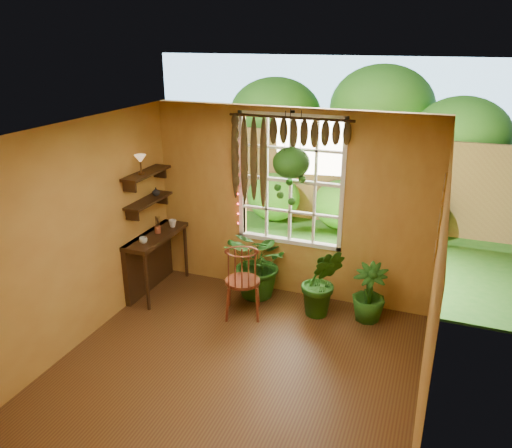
{
  "coord_description": "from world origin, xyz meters",
  "views": [
    {
      "loc": [
        1.93,
        -4.09,
        3.59
      ],
      "look_at": [
        -0.08,
        1.15,
        1.45
      ],
      "focal_mm": 35.0,
      "sensor_mm": 36.0,
      "label": 1
    }
  ],
  "objects": [
    {
      "name": "ceiling",
      "position": [
        0.0,
        0.0,
        2.7
      ],
      "size": [
        4.5,
        4.5,
        0.0
      ],
      "primitive_type": "plane",
      "rotation": [
        3.14,
        0.0,
        0.0
      ],
      "color": "silver",
      "rests_on": "wall_back"
    },
    {
      "name": "shelf_lower",
      "position": [
        -1.88,
        1.6,
        1.4
      ],
      "size": [
        0.25,
        0.9,
        0.04
      ],
      "primitive_type": "cube",
      "color": "#321D0D",
      "rests_on": "wall_left"
    },
    {
      "name": "wall_right",
      "position": [
        2.0,
        0.0,
        1.35
      ],
      "size": [
        0.0,
        4.5,
        4.5
      ],
      "primitive_type": "plane",
      "rotation": [
        1.57,
        0.0,
        -1.57
      ],
      "color": "gold",
      "rests_on": "floor"
    },
    {
      "name": "cup_b",
      "position": [
        -1.72,
        1.95,
        0.95
      ],
      "size": [
        0.15,
        0.15,
        0.11
      ],
      "primitive_type": "imported",
      "rotation": [
        0.0,
        0.0,
        -0.35
      ],
      "color": "beige",
      "rests_on": "counter_ledge"
    },
    {
      "name": "shelf_upper",
      "position": [
        -1.88,
        1.6,
        1.8
      ],
      "size": [
        0.25,
        0.9,
        0.04
      ],
      "primitive_type": "cube",
      "color": "#321D0D",
      "rests_on": "wall_left"
    },
    {
      "name": "potted_plant_mid",
      "position": [
        0.63,
        1.77,
        0.5
      ],
      "size": [
        0.63,
        0.54,
        1.01
      ],
      "primitive_type": "imported",
      "rotation": [
        0.0,
        0.0,
        0.19
      ],
      "color": "#194913",
      "rests_on": "floor"
    },
    {
      "name": "wall_plates",
      "position": [
        1.98,
        1.79,
        1.55
      ],
      "size": [
        0.04,
        0.32,
        1.1
      ],
      "primitive_type": null,
      "color": "beige",
      "rests_on": "wall_right"
    },
    {
      "name": "wall_back",
      "position": [
        0.0,
        2.25,
        1.35
      ],
      "size": [
        4.0,
        0.0,
        4.0
      ],
      "primitive_type": "plane",
      "rotation": [
        1.57,
        0.0,
        0.0
      ],
      "color": "gold",
      "rests_on": "floor"
    },
    {
      "name": "counter_ledge",
      "position": [
        -1.91,
        1.6,
        0.55
      ],
      "size": [
        0.4,
        1.2,
        0.9
      ],
      "color": "#321D0D",
      "rests_on": "floor"
    },
    {
      "name": "potted_plant_left",
      "position": [
        -0.33,
        1.96,
        0.53
      ],
      "size": [
        1.21,
        1.15,
        1.06
      ],
      "primitive_type": "imported",
      "rotation": [
        0.0,
        0.0,
        -0.42
      ],
      "color": "#194913",
      "rests_on": "floor"
    },
    {
      "name": "brush_jar",
      "position": [
        -1.8,
        1.66,
        1.02
      ],
      "size": [
        0.09,
        0.09,
        0.32
      ],
      "color": "brown",
      "rests_on": "counter_ledge"
    },
    {
      "name": "string_lights",
      "position": [
        -0.76,
        2.19,
        1.75
      ],
      "size": [
        0.03,
        0.03,
        1.54
      ],
      "primitive_type": null,
      "color": "#FF2633",
      "rests_on": "window"
    },
    {
      "name": "cup_a",
      "position": [
        -1.78,
        1.25,
        0.94
      ],
      "size": [
        0.12,
        0.12,
        0.09
      ],
      "primitive_type": "imported",
      "rotation": [
        0.0,
        0.0,
        -0.04
      ],
      "color": "silver",
      "rests_on": "counter_ledge"
    },
    {
      "name": "backyard",
      "position": [
        0.24,
        6.87,
        1.28
      ],
      "size": [
        14.0,
        10.0,
        12.0
      ],
      "color": "#21621C",
      "rests_on": "ground"
    },
    {
      "name": "shelf_vase",
      "position": [
        -1.87,
        1.79,
        1.48
      ],
      "size": [
        0.13,
        0.13,
        0.12
      ],
      "primitive_type": "imported",
      "rotation": [
        0.0,
        0.0,
        0.13
      ],
      "color": "#B2AD99",
      "rests_on": "shelf_lower"
    },
    {
      "name": "wall_left",
      "position": [
        -2.0,
        0.0,
        1.35
      ],
      "size": [
        0.0,
        4.5,
        4.5
      ],
      "primitive_type": "plane",
      "rotation": [
        1.57,
        0.0,
        1.57
      ],
      "color": "gold",
      "rests_on": "floor"
    },
    {
      "name": "floor",
      "position": [
        0.0,
        0.0,
        0.0
      ],
      "size": [
        4.5,
        4.5,
        0.0
      ],
      "primitive_type": "plane",
      "color": "#553718",
      "rests_on": "ground"
    },
    {
      "name": "hanging_basket",
      "position": [
        0.08,
        2.03,
        1.97
      ],
      "size": [
        0.49,
        0.49,
        1.22
      ],
      "color": "black",
      "rests_on": "ceiling"
    },
    {
      "name": "window",
      "position": [
        0.0,
        2.28,
        1.7
      ],
      "size": [
        1.52,
        0.1,
        1.86
      ],
      "color": "white",
      "rests_on": "wall_back"
    },
    {
      "name": "tiffany_lamp",
      "position": [
        -1.86,
        1.46,
        2.02
      ],
      "size": [
        0.16,
        0.16,
        0.27
      ],
      "color": "brown",
      "rests_on": "shelf_upper"
    },
    {
      "name": "potted_plant_right",
      "position": [
        1.24,
        1.88,
        0.4
      ],
      "size": [
        0.46,
        0.46,
        0.8
      ],
      "primitive_type": "imported",
      "rotation": [
        0.0,
        0.0,
        -0.03
      ],
      "color": "#194913",
      "rests_on": "floor"
    },
    {
      "name": "valance_vine",
      "position": [
        -0.08,
        2.16,
        2.28
      ],
      "size": [
        1.7,
        0.12,
        1.1
      ],
      "color": "#321D0D",
      "rests_on": "window"
    },
    {
      "name": "windsor_chair",
      "position": [
        -0.36,
        1.39,
        0.37
      ],
      "size": [
        0.61,
        0.62,
        1.26
      ],
      "rotation": [
        0.0,
        0.0,
        0.35
      ],
      "color": "maroon",
      "rests_on": "floor"
    }
  ]
}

